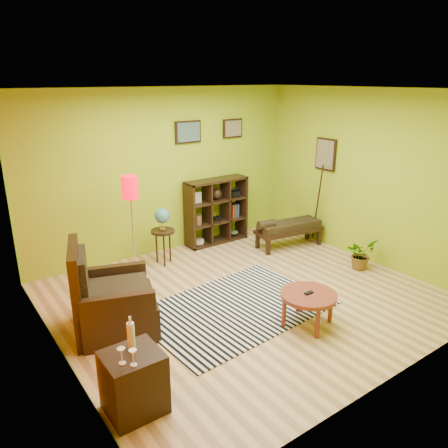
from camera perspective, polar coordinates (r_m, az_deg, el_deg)
ground at (r=6.25m, az=2.86°, el=-9.45°), size 5.00×5.00×0.00m
room_shell at (r=5.59m, az=2.31°, el=6.84°), size 5.04×4.54×2.82m
zebra_rug at (r=5.96m, az=1.53°, el=-10.85°), size 2.56×1.81×0.01m
coffee_table at (r=5.54m, az=10.97°, el=-9.45°), size 0.69×0.69×0.45m
armchair at (r=5.52m, az=-14.68°, el=-10.10°), size 1.17×1.16×1.14m
side_cabinet at (r=4.31m, az=-11.72°, el=-19.53°), size 0.51×0.46×0.92m
floor_lamp at (r=6.43m, az=-12.11°, el=3.47°), size 0.24×0.24×1.61m
globe_table at (r=7.10m, az=-8.05°, el=0.24°), size 0.39×0.39×0.95m
cube_shelf at (r=8.04m, az=-0.91°, el=1.72°), size 1.20×0.35×1.20m
bench at (r=7.94m, az=8.30°, el=-0.46°), size 1.30×0.64×0.58m
potted_plant at (r=7.37m, az=17.39°, el=-4.15°), size 0.46×0.51×0.39m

